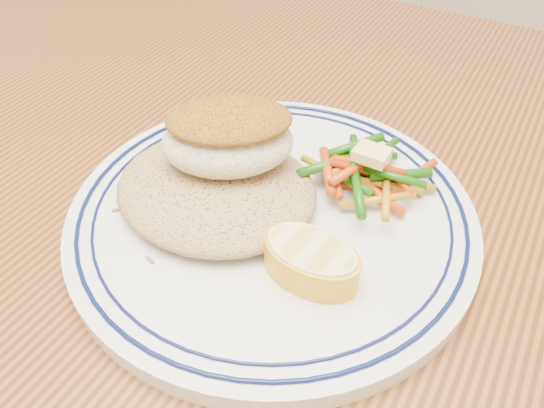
{
  "coord_description": "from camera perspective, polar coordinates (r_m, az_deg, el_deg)",
  "views": [
    {
      "loc": [
        0.13,
        -0.26,
        1.03
      ],
      "look_at": [
        -0.01,
        -0.01,
        0.77
      ],
      "focal_mm": 35.0,
      "sensor_mm": 36.0,
      "label": 1
    }
  ],
  "objects": [
    {
      "name": "plate",
      "position": [
        0.4,
        0.0,
        -1.12
      ],
      "size": [
        0.3,
        0.3,
        0.02
      ],
      "color": "silver",
      "rests_on": "dining_table"
    },
    {
      "name": "fish_fillet",
      "position": [
        0.39,
        -4.75,
        7.27
      ],
      "size": [
        0.12,
        0.11,
        0.05
      ],
      "color": "#EFE5C6",
      "rests_on": "rice_pilaf"
    },
    {
      "name": "butter_pat",
      "position": [
        0.4,
        10.66,
        5.27
      ],
      "size": [
        0.03,
        0.02,
        0.01
      ],
      "primitive_type": "cube",
      "rotation": [
        0.0,
        0.0,
        -0.01
      ],
      "color": "#FBDE7B",
      "rests_on": "vegetable_pile"
    },
    {
      "name": "dining_table",
      "position": [
        0.48,
        2.13,
        -10.13
      ],
      "size": [
        1.5,
        0.9,
        0.75
      ],
      "color": "#502910",
      "rests_on": "ground"
    },
    {
      "name": "lemon_wedge",
      "position": [
        0.34,
        4.22,
        -5.97
      ],
      "size": [
        0.07,
        0.06,
        0.03
      ],
      "color": "yellow",
      "rests_on": "plate"
    },
    {
      "name": "rice_pilaf",
      "position": [
        0.39,
        -6.08,
        2.0
      ],
      "size": [
        0.15,
        0.14,
        0.03
      ],
      "primitive_type": "ellipsoid",
      "color": "olive",
      "rests_on": "plate"
    },
    {
      "name": "vegetable_pile",
      "position": [
        0.41,
        9.91,
        3.44
      ],
      "size": [
        0.1,
        0.1,
        0.03
      ],
      "color": "#C73B09",
      "rests_on": "plate"
    }
  ]
}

